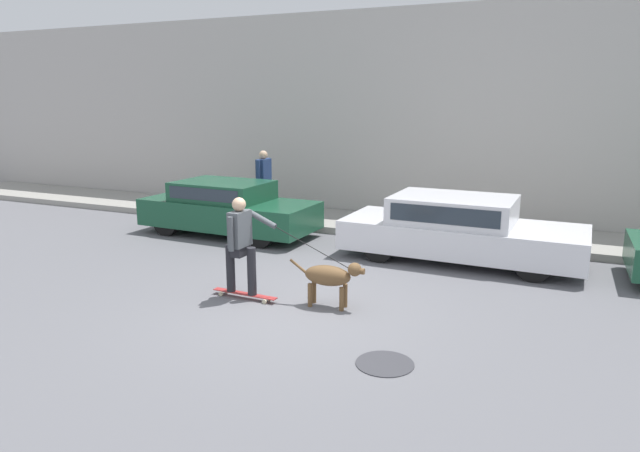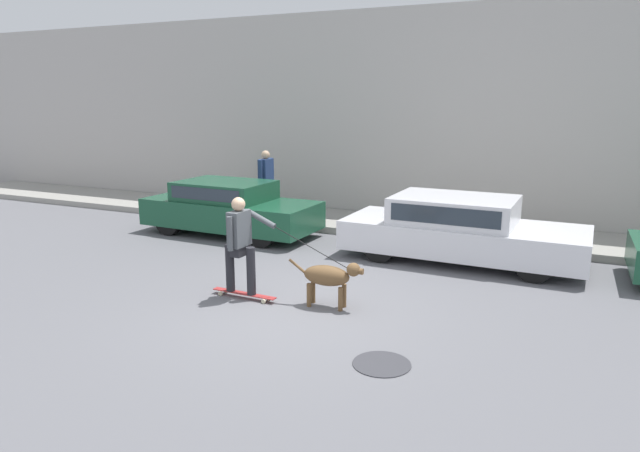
% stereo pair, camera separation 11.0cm
% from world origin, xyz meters
% --- Properties ---
extents(ground_plane, '(36.00, 36.00, 0.00)m').
position_xyz_m(ground_plane, '(0.00, 0.00, 0.00)').
color(ground_plane, slate).
extents(back_wall, '(32.00, 0.30, 5.29)m').
position_xyz_m(back_wall, '(0.00, 6.97, 2.64)').
color(back_wall, '#B2ADA8').
rests_on(back_wall, ground_plane).
extents(sidewalk_curb, '(30.00, 2.16, 0.16)m').
position_xyz_m(sidewalk_curb, '(0.00, 5.72, 0.08)').
color(sidewalk_curb, gray).
rests_on(sidewalk_curb, ground_plane).
extents(parked_car_0, '(4.12, 1.78, 1.24)m').
position_xyz_m(parked_car_0, '(-3.57, 3.67, 0.61)').
color(parked_car_0, black).
rests_on(parked_car_0, ground_plane).
extents(parked_car_1, '(4.61, 1.90, 1.26)m').
position_xyz_m(parked_car_1, '(1.74, 3.67, 0.61)').
color(parked_car_1, black).
rests_on(parked_car_1, ground_plane).
extents(dog, '(1.20, 0.36, 0.74)m').
position_xyz_m(dog, '(0.46, 0.27, 0.49)').
color(dog, brown).
rests_on(dog, ground_plane).
extents(skateboarder, '(2.35, 0.58, 1.63)m').
position_xyz_m(skateboarder, '(-0.98, 0.07, 0.92)').
color(skateboarder, beige).
rests_on(skateboarder, ground_plane).
extents(pedestrian_with_bag, '(0.24, 0.73, 1.66)m').
position_xyz_m(pedestrian_with_bag, '(-3.54, 5.31, 1.07)').
color(pedestrian_with_bag, '#3D4760').
rests_on(pedestrian_with_bag, sidewalk_curb).
extents(manhole_cover, '(0.70, 0.70, 0.01)m').
position_xyz_m(manhole_cover, '(1.80, -1.22, 0.01)').
color(manhole_cover, '#38383D').
rests_on(manhole_cover, ground_plane).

